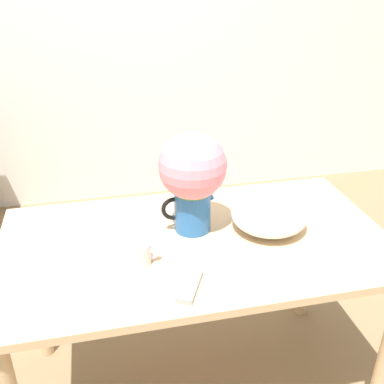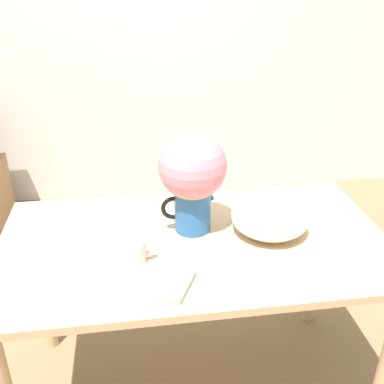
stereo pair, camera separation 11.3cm
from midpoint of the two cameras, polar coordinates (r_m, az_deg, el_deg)
The scene contains 6 objects.
wall_back at distance 3.34m, azimuth -10.76°, elevation 20.07°, with size 8.00×0.05×2.60m.
table at distance 1.73m, azimuth -1.40°, elevation -9.03°, with size 1.44×0.79×0.77m.
flower_vase at distance 1.63m, azimuth -1.93°, elevation 2.14°, with size 0.25×0.25×0.39m.
coffee_mug at distance 1.54m, azimuth -9.06°, elevation -7.78°, with size 0.13×0.10×0.08m.
white_bowl at distance 1.72m, azimuth 7.89°, elevation -2.82°, with size 0.29×0.29×0.13m.
remote_control at distance 1.44m, azimuth -2.63°, elevation -11.88°, with size 0.12×0.17×0.02m.
Camera 1 is at (-0.20, -1.25, 1.68)m, focal length 42.00 mm.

